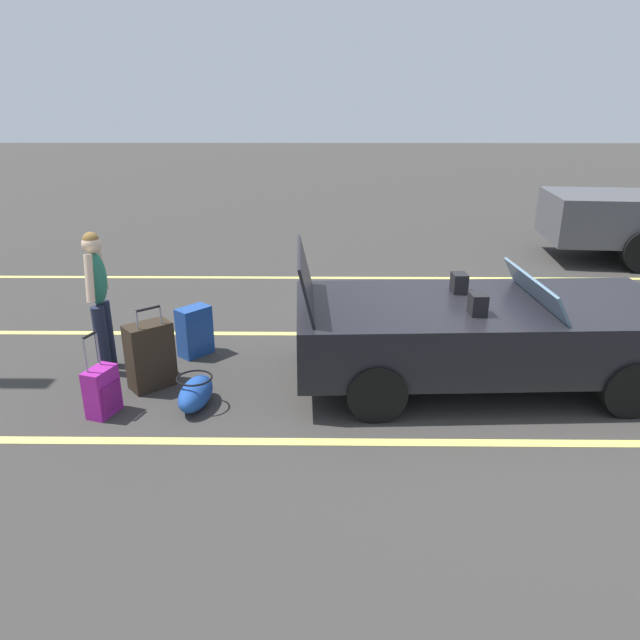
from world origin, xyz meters
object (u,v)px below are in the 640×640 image
Objects in this scene: duffel_bag at (196,393)px; traveler_person at (98,295)px; convertible_car at (500,332)px; suitcase_small_carryon at (102,391)px; suitcase_medium_bright at (195,331)px; suitcase_large_black at (150,356)px.

traveler_person is (-1.23, 0.89, 0.77)m from duffel_bag.
convertible_car is at bearing -6.00° from traveler_person.
convertible_car is 4.27m from suitcase_small_carryon.
traveler_person reaches higher than suitcase_small_carryon.
suitcase_medium_bright is at bearing 166.52° from convertible_car.
convertible_car is 4.53m from traveler_person.
convertible_car is at bearing 29.47° from suitcase_small_carryon.
suitcase_large_black is 0.71m from suitcase_small_carryon.
suitcase_large_black is 1.54× the size of suitcase_medium_bright.
duffel_bag is at bearing -168.98° from suitcase_large_black.
suitcase_small_carryon is at bearing -171.60° from convertible_car.
suitcase_small_carryon is 1.28× the size of duffel_bag.
suitcase_large_black is 0.58× the size of traveler_person.
convertible_car is at bearing 11.27° from duffel_bag.
duffel_bag is (0.90, 0.16, -0.10)m from suitcase_small_carryon.
convertible_car reaches higher than suitcase_small_carryon.
suitcase_small_carryon is 0.92m from duffel_bag.
suitcase_large_black is (-3.86, -0.19, -0.22)m from convertible_car.
suitcase_medium_bright is 1.22m from traveler_person.
suitcase_large_black is 0.93m from suitcase_medium_bright.
duffel_bag is at bearing 143.70° from suitcase_medium_bright.
suitcase_medium_bright is 1.62m from suitcase_small_carryon.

